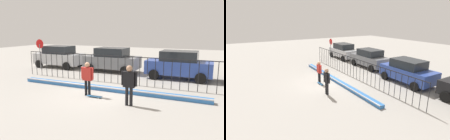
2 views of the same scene
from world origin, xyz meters
TOP-DOWN VIEW (x-y plane):
  - ground_plane at (0.00, 0.00)m, footprint 60.00×60.00m
  - bowl_coping_ledge at (0.00, 1.01)m, footprint 11.00×0.40m
  - perimeter_fence at (0.00, 2.83)m, footprint 14.04×0.04m
  - skateboarder at (-0.36, -0.23)m, footprint 0.69×0.26m
  - skateboard at (0.10, -0.36)m, footprint 0.80×0.20m
  - camera_operator at (2.07, -0.78)m, footprint 0.73×0.27m
  - parked_car_silver at (-7.07, 6.19)m, footprint 4.30×2.12m
  - parked_car_gray at (-1.97, 6.24)m, footprint 4.30×2.12m
  - parked_car_blue at (3.22, 5.76)m, footprint 4.30×2.12m
  - stop_sign at (-7.99, 4.85)m, footprint 0.76×0.07m

SIDE VIEW (x-z plane):
  - ground_plane at x=0.00m, z-range 0.00..0.00m
  - skateboard at x=0.10m, z-range 0.02..0.10m
  - bowl_coping_ledge at x=0.00m, z-range -0.01..0.25m
  - parked_car_silver at x=-7.07m, z-range 0.02..1.92m
  - parked_car_gray at x=-1.97m, z-range 0.02..1.92m
  - parked_car_blue at x=3.22m, z-range 0.02..1.92m
  - skateboarder at x=-0.36m, z-range 0.17..1.89m
  - perimeter_fence at x=0.00m, z-range 0.21..1.93m
  - camera_operator at x=2.07m, z-range 0.18..1.99m
  - stop_sign at x=-7.99m, z-range 0.37..2.87m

